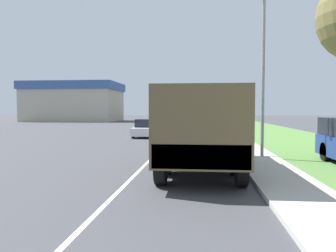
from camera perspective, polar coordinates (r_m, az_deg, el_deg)
The scene contains 10 objects.
ground_plane at distance 38.48m, azimuth 2.49°, elevation -0.32°, with size 180.00×180.00×0.00m, color #424247.
lane_centre_stripe at distance 38.48m, azimuth 2.49°, elevation -0.32°, with size 0.12×120.00×0.00m.
sidewalk_right at distance 38.50m, azimuth 9.20°, elevation -0.27°, with size 1.80×120.00×0.12m.
grass_strip_right at distance 39.02m, azimuth 15.66°, elevation -0.37°, with size 7.00×120.00×0.02m.
military_truck at distance 11.24m, azimuth 5.71°, elevation 0.21°, with size 2.51×6.95×2.74m.
car_nearest_ahead at distance 25.49m, azimuth -3.68°, elevation -0.49°, with size 1.85×3.91×1.39m.
car_second_ahead at distance 38.18m, azimuth -0.26°, elevation 0.82°, with size 1.71×4.79×1.75m.
car_third_ahead at distance 52.60m, azimuth 5.26°, elevation 1.34°, with size 1.80×4.10×1.71m.
lamp_post at distance 14.72m, azimuth 15.45°, elevation 11.40°, with size 1.69×0.24×7.06m.
building_distant at distance 64.50m, azimuth -16.01°, elevation 4.07°, with size 17.05×11.57×7.20m.
Camera 1 is at (2.09, 1.63, 2.10)m, focal length 35.00 mm.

